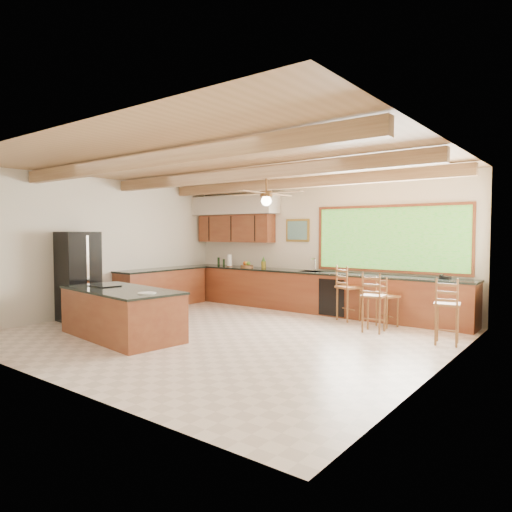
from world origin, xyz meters
The scene contains 9 objects.
ground centered at (0.00, 0.00, 0.00)m, with size 7.20×7.20×0.00m, color beige.
room_shell centered at (-0.17, 0.65, 2.21)m, with size 7.27×6.54×3.02m.
counter_run centered at (-0.82, 2.52, 0.46)m, with size 7.12×3.10×1.23m.
island centered at (-1.30, -1.26, 0.42)m, with size 2.52×1.42×0.85m.
refrigerator centered at (-3.22, -0.89, 0.91)m, with size 0.77×0.76×1.82m.
bar_stool_a centered at (1.16, 2.39, 0.67)m, with size 0.54×0.54×1.14m.
bar_stool_b centered at (2.01, 2.31, 0.57)m, with size 0.46×0.46×0.97m.
bar_stool_c centered at (1.99, 1.70, 0.65)m, with size 0.43×0.43×1.09m.
bar_stool_d centered at (3.29, 1.54, 0.64)m, with size 0.46×0.46×1.08m.
Camera 1 is at (5.24, -6.04, 1.81)m, focal length 32.00 mm.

